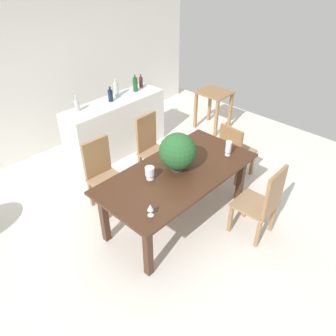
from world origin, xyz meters
TOP-DOWN VIEW (x-y plane):
  - ground_plane at (0.00, 0.00)m, footprint 7.04×7.04m
  - back_wall at (0.00, 2.60)m, footprint 6.40×0.10m
  - dining_table at (0.00, -0.29)m, footprint 2.06×1.02m
  - chair_far_left at (-0.46, 0.67)m, footprint 0.45×0.46m
  - chair_foot_end at (1.27, -0.28)m, footprint 0.48×0.45m
  - chair_near_right at (0.47, -1.25)m, footprint 0.45×0.47m
  - chair_far_right at (0.46, 0.67)m, footprint 0.44×0.44m
  - flower_centerpiece at (0.04, -0.24)m, footprint 0.46×0.46m
  - crystal_vase_left at (0.74, -0.51)m, footprint 0.08×0.08m
  - crystal_vase_center_near at (-0.34, -0.14)m, footprint 0.11×0.11m
  - wine_glass at (-0.78, -0.60)m, footprint 0.07×0.07m
  - kitchen_counter at (0.56, 1.62)m, footprint 1.80×0.51m
  - wine_bottle_green at (0.53, 1.65)m, footprint 0.08×0.08m
  - wine_bottle_tall at (1.09, 1.68)m, footprint 0.08×0.08m
  - wine_bottle_amber at (1.28, 1.74)m, footprint 0.07×0.07m
  - wine_bottle_clear at (0.72, 1.74)m, footprint 0.08×0.08m
  - wine_bottle_dark at (-0.05, 1.73)m, footprint 0.07×0.07m
  - side_table at (2.39, 0.95)m, footprint 0.52×0.57m

SIDE VIEW (x-z plane):
  - ground_plane at x=0.00m, z-range 0.00..0.00m
  - kitchen_counter at x=0.56m, z-range 0.00..0.94m
  - chair_foot_end at x=1.27m, z-range 0.05..0.96m
  - chair_far_left at x=-0.46m, z-range 0.04..1.03m
  - side_table at x=2.39m, z-range 0.18..0.92m
  - chair_far_right at x=0.46m, z-range 0.04..1.06m
  - chair_near_right at x=0.47m, z-range 0.04..1.07m
  - dining_table at x=0.00m, z-range 0.28..1.04m
  - crystal_vase_center_near at x=-0.34m, z-range 0.78..0.94m
  - wine_glass at x=-0.78m, z-range 0.79..0.94m
  - crystal_vase_left at x=0.74m, z-range 0.78..0.98m
  - flower_centerpiece at x=0.04m, z-range 0.77..1.25m
  - wine_bottle_amber at x=1.28m, z-range 0.92..1.15m
  - wine_bottle_green at x=0.53m, z-range 0.92..1.16m
  - wine_bottle_dark at x=-0.05m, z-range 0.91..1.17m
  - wine_bottle_tall at x=1.09m, z-range 0.92..1.20m
  - wine_bottle_clear at x=0.72m, z-range 0.91..1.22m
  - back_wall at x=0.00m, z-range 0.00..2.60m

